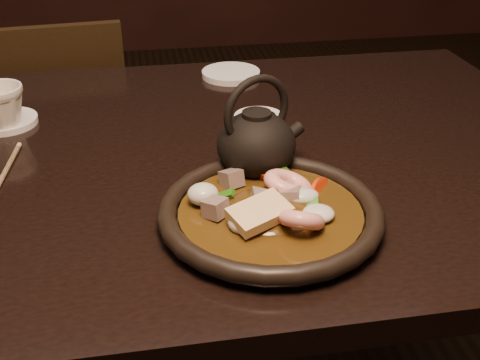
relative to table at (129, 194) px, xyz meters
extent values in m
cube|color=black|center=(0.00, 0.00, 0.06)|extent=(1.60, 0.90, 0.04)
cylinder|color=black|center=(0.72, 0.37, -0.32)|extent=(0.06, 0.06, 0.71)
cube|color=black|center=(-0.20, 0.68, -0.27)|extent=(0.43, 0.43, 0.04)
cylinder|color=black|center=(-0.06, 0.86, -0.48)|extent=(0.03, 0.03, 0.39)
cylinder|color=black|center=(-0.03, 0.54, -0.48)|extent=(0.03, 0.03, 0.39)
cylinder|color=black|center=(-0.38, 0.83, -0.48)|extent=(0.03, 0.03, 0.39)
cylinder|color=black|center=(-0.35, 0.51, -0.48)|extent=(0.03, 0.03, 0.39)
cube|color=black|center=(-0.19, 0.51, -0.04)|extent=(0.38, 0.07, 0.41)
cylinder|color=black|center=(0.19, -0.24, 0.08)|extent=(0.28, 0.28, 0.01)
torus|color=black|center=(0.19, -0.24, 0.10)|extent=(0.31, 0.31, 0.03)
cylinder|color=#3A250A|center=(0.19, -0.24, 0.09)|extent=(0.25, 0.25, 0.01)
ellipsoid|color=#3A250A|center=(0.19, -0.24, 0.09)|extent=(0.14, 0.13, 0.04)
torus|color=#FEAFA0|center=(0.23, -0.20, 0.11)|extent=(0.07, 0.07, 0.04)
torus|color=#FEAFA0|center=(0.22, -0.29, 0.11)|extent=(0.08, 0.08, 0.05)
torus|color=#FEAFA0|center=(0.16, -0.27, 0.10)|extent=(0.07, 0.07, 0.05)
cube|color=gray|center=(0.18, -0.23, 0.11)|extent=(0.04, 0.03, 0.03)
cube|color=gray|center=(0.15, -0.16, 0.11)|extent=(0.04, 0.04, 0.03)
cube|color=gray|center=(0.22, -0.22, 0.11)|extent=(0.04, 0.04, 0.03)
cube|color=gray|center=(0.23, -0.23, 0.11)|extent=(0.04, 0.04, 0.03)
cube|color=gray|center=(0.12, -0.24, 0.11)|extent=(0.04, 0.04, 0.03)
cylinder|color=red|center=(0.23, -0.21, 0.10)|extent=(0.06, 0.06, 0.04)
cylinder|color=red|center=(0.28, -0.20, 0.10)|extent=(0.05, 0.05, 0.05)
cylinder|color=red|center=(0.21, -0.22, 0.11)|extent=(0.06, 0.06, 0.04)
cylinder|color=red|center=(0.20, -0.15, 0.10)|extent=(0.06, 0.05, 0.04)
cylinder|color=red|center=(0.20, -0.23, 0.10)|extent=(0.07, 0.07, 0.03)
cube|color=#2A6613|center=(0.19, -0.24, 0.11)|extent=(0.04, 0.03, 0.02)
cube|color=#2A6613|center=(0.24, -0.18, 0.11)|extent=(0.03, 0.05, 0.02)
cube|color=#2A6613|center=(0.23, -0.22, 0.10)|extent=(0.03, 0.04, 0.03)
cube|color=#2A6613|center=(0.24, -0.25, 0.10)|extent=(0.04, 0.02, 0.02)
cube|color=#2A6613|center=(0.22, -0.27, 0.10)|extent=(0.04, 0.03, 0.03)
cube|color=#2A6613|center=(0.13, -0.20, 0.10)|extent=(0.04, 0.03, 0.03)
ellipsoid|color=beige|center=(0.20, -0.25, 0.10)|extent=(0.03, 0.04, 0.02)
ellipsoid|color=beige|center=(0.11, -0.21, 0.11)|extent=(0.04, 0.04, 0.03)
ellipsoid|color=beige|center=(0.24, -0.23, 0.11)|extent=(0.04, 0.03, 0.02)
ellipsoid|color=beige|center=(0.15, -0.27, 0.11)|extent=(0.04, 0.04, 0.03)
ellipsoid|color=beige|center=(0.20, -0.25, 0.10)|extent=(0.05, 0.03, 0.02)
ellipsoid|color=beige|center=(0.25, -0.27, 0.10)|extent=(0.04, 0.04, 0.02)
cube|color=#F3D091|center=(0.17, -0.27, 0.12)|extent=(0.09, 0.08, 0.03)
cylinder|color=white|center=(0.25, 0.09, 0.08)|extent=(0.09, 0.09, 0.01)
cylinder|color=white|center=(-0.22, 0.16, 0.08)|extent=(0.12, 0.12, 0.01)
cylinder|color=white|center=(0.23, 0.35, 0.08)|extent=(0.13, 0.13, 0.01)
imported|color=beige|center=(-0.21, 0.14, 0.12)|extent=(0.09, 0.09, 0.09)
cylinder|color=tan|center=(-0.19, -0.06, 0.08)|extent=(0.03, 0.26, 0.01)
ellipsoid|color=black|center=(0.20, -0.11, 0.13)|extent=(0.12, 0.12, 0.10)
cylinder|color=black|center=(0.20, -0.11, 0.18)|extent=(0.04, 0.04, 0.02)
cylinder|color=black|center=(0.26, -0.09, 0.13)|extent=(0.06, 0.04, 0.04)
torus|color=black|center=(0.20, -0.11, 0.19)|extent=(0.11, 0.05, 0.11)
camera|label=1|loc=(0.04, -0.91, 0.53)|focal=45.00mm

